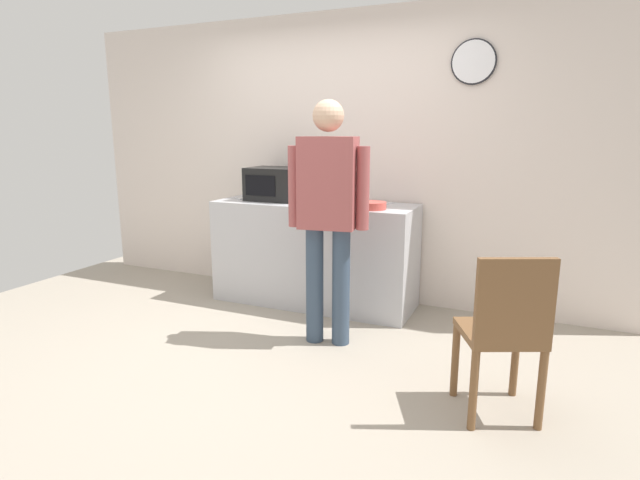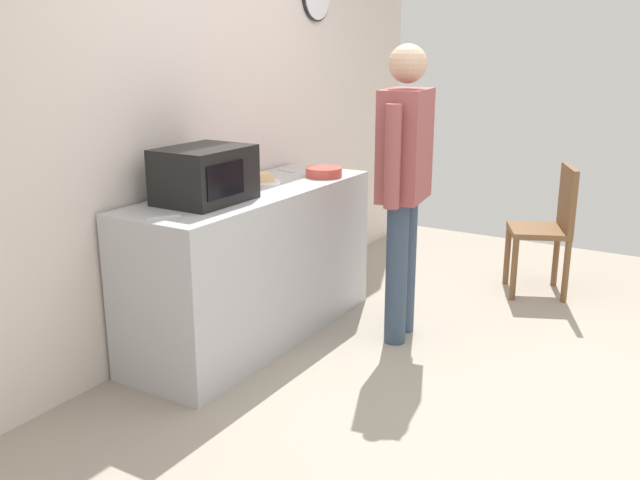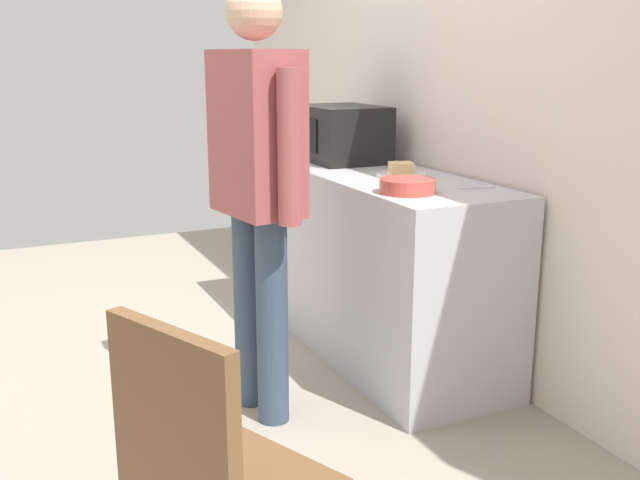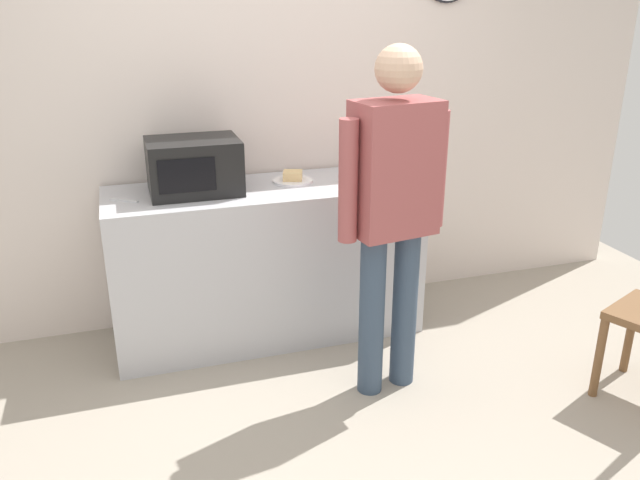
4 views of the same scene
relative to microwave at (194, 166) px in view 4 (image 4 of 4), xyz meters
The scene contains 9 objects.
ground_plane 1.71m from the microwave, 70.37° to the right, with size 6.00×6.00×0.00m, color #9E9384.
back_wall 0.61m from the microwave, 38.54° to the left, with size 5.40×0.13×2.60m.
kitchen_counter 0.73m from the microwave, ahead, with size 1.81×0.62×0.93m, color #B7B7BC.
microwave is the anchor object (origin of this frame).
sandwich_plate 0.59m from the microwave, ahead, with size 0.24×0.24×0.07m.
salad_bowl 1.00m from the microwave, 10.14° to the right, with size 0.24×0.24×0.06m, color #C64C42.
fork_utensil 1.04m from the microwave, ahead, with size 0.17×0.02×0.01m, color silver.
spoon_utensil 0.42m from the microwave, behind, with size 0.17×0.02×0.01m, color silver.
person_standing 1.17m from the microwave, 43.26° to the right, with size 0.58×0.30×1.77m.
Camera 4 is at (-0.83, -2.27, 1.97)m, focal length 36.09 mm.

